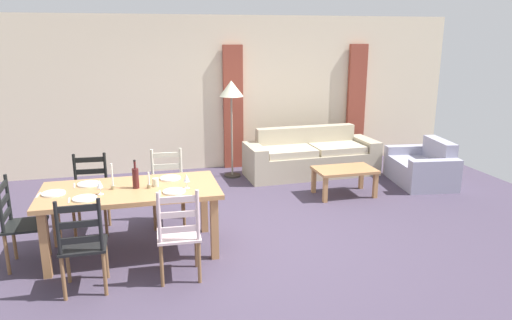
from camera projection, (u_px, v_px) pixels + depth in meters
ground_plane at (240, 239)px, 5.71m from camera, size 9.60×9.60×0.02m
wall_far at (199, 94)px, 8.45m from camera, size 9.60×0.16×2.70m
curtain_panel_left at (233, 108)px, 8.53m from camera, size 0.35×0.08×2.20m
curtain_panel_right at (356, 103)px, 9.11m from camera, size 0.35×0.08×2.20m
dining_table at (131, 196)px, 5.19m from camera, size 1.90×0.96×0.75m
dining_chair_near_left at (83, 245)px, 4.42m from camera, size 0.42×0.40×0.96m
dining_chair_near_right at (179, 234)px, 4.65m from camera, size 0.44×0.42×0.96m
dining_chair_far_left at (91, 194)px, 5.84m from camera, size 0.44×0.42×0.96m
dining_chair_far_right at (168, 188)px, 6.07m from camera, size 0.44×0.42×0.96m
dining_chair_head_west at (20, 223)px, 4.93m from camera, size 0.41×0.43×0.96m
dinner_plate_near_left at (85, 198)px, 4.83m from camera, size 0.24×0.24×0.02m
fork_near_left at (69, 200)px, 4.79m from camera, size 0.03×0.17×0.01m
dinner_plate_near_right at (174, 191)px, 5.04m from camera, size 0.24×0.24×0.02m
fork_near_right at (160, 193)px, 5.01m from camera, size 0.02×0.17×0.01m
dinner_plate_far_left at (89, 184)px, 5.30m from camera, size 0.24×0.24×0.02m
fork_far_left at (74, 185)px, 5.26m from camera, size 0.03×0.17×0.01m
dinner_plate_far_right at (170, 178)px, 5.51m from camera, size 0.24×0.24×0.02m
fork_far_right at (157, 180)px, 5.48m from camera, size 0.03×0.17×0.01m
dinner_plate_head_west at (54, 193)px, 4.98m from camera, size 0.24×0.24×0.02m
fork_head_west at (38, 195)px, 4.95m from camera, size 0.03×0.17×0.01m
wine_bottle at (136, 178)px, 5.16m from camera, size 0.07×0.07×0.32m
wine_glass_near_left at (100, 184)px, 4.94m from camera, size 0.06×0.06×0.16m
wine_glass_near_right at (187, 179)px, 5.15m from camera, size 0.06×0.06×0.16m
coffee_cup_primary at (156, 182)px, 5.24m from camera, size 0.07×0.07×0.09m
candle_tall at (113, 182)px, 5.13m from camera, size 0.05×0.05×0.29m
candle_short at (149, 184)px, 5.17m from camera, size 0.05×0.05×0.18m
couch at (310, 158)px, 8.30m from camera, size 2.30×0.87×0.80m
coffee_table at (345, 173)px, 7.17m from camera, size 0.90×0.56×0.42m
armchair_upholstered at (424, 168)px, 7.79m from camera, size 0.95×1.26×0.72m
standing_lamp at (231, 94)px, 7.86m from camera, size 0.40×0.40×1.64m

